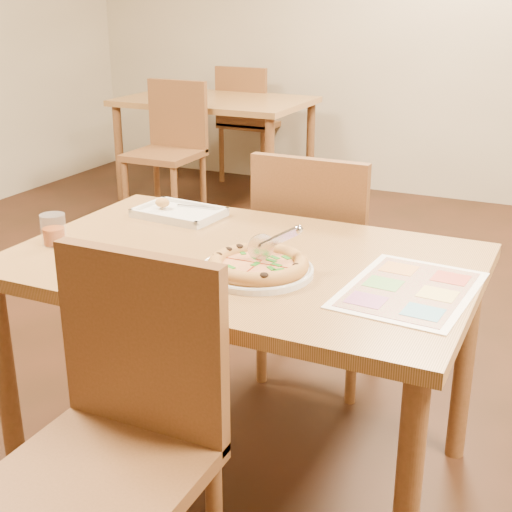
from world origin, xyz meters
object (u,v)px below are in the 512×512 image
at_px(dining_table, 243,284).
at_px(chair_near, 122,408).
at_px(bg_table, 215,111).
at_px(pizza_cutter, 274,241).
at_px(chair_far, 316,244).
at_px(appetizer_tray, 178,213).
at_px(plate, 256,271).
at_px(pizza, 258,265).
at_px(glass_tumbler, 54,231).
at_px(bg_chair_near, 171,134).
at_px(bg_chair_far, 246,110).
at_px(menu, 410,289).

height_order(dining_table, chair_near, chair_near).
bearing_deg(bg_table, pizza_cutter, -58.95).
xyz_separation_m(chair_far, appetizer_tray, (-0.37, -0.35, 0.16)).
xyz_separation_m(chair_near, plate, (0.09, 0.50, 0.16)).
relative_size(pizza, appetizer_tray, 0.92).
bearing_deg(plate, appetizer_tray, 141.92).
relative_size(chair_far, appetizer_tray, 1.61).
bearing_deg(pizza_cutter, pizza, -159.88).
bearing_deg(appetizer_tray, glass_tumbler, -114.66).
height_order(bg_table, bg_chair_near, bg_chair_near).
height_order(dining_table, bg_chair_far, bg_chair_far).
height_order(chair_near, plate, chair_near).
relative_size(bg_table, bg_chair_far, 2.77).
relative_size(pizza_cutter, menu, 0.27).
distance_m(bg_chair_near, pizza_cutter, 2.85).
height_order(dining_table, plate, plate).
bearing_deg(chair_near, pizza_cutter, 77.02).
distance_m(chair_far, bg_chair_far, 3.14).
height_order(bg_table, pizza_cutter, pizza_cutter).
distance_m(pizza_cutter, appetizer_tray, 0.59).
height_order(bg_table, bg_chair_far, bg_chair_far).
relative_size(pizza, menu, 0.64).
bearing_deg(plate, pizza, -33.24).
height_order(chair_far, appetizer_tray, chair_far).
height_order(chair_near, menu, chair_near).
height_order(dining_table, bg_chair_near, bg_chair_near).
bearing_deg(menu, plate, -171.07).
xyz_separation_m(bg_table, glass_tumbler, (1.05, -2.94, 0.13)).
bearing_deg(bg_table, chair_far, -53.95).
relative_size(bg_chair_near, menu, 1.12).
distance_m(appetizer_tray, glass_tumbler, 0.44).
height_order(bg_chair_near, appetizer_tray, bg_chair_near).
xyz_separation_m(pizza, menu, (0.39, 0.07, -0.03)).
bearing_deg(appetizer_tray, chair_near, -66.79).
distance_m(pizza_cutter, glass_tumbler, 0.68).
bearing_deg(chair_near, dining_table, 90.00).
height_order(chair_near, glass_tumbler, chair_near).
bearing_deg(dining_table, bg_chair_near, 126.05).
height_order(chair_far, pizza, chair_far).
bearing_deg(chair_far, bg_chair_near, -44.94).
height_order(bg_chair_near, plate, bg_chair_near).
bearing_deg(chair_near, pizza, 78.49).
xyz_separation_m(chair_far, glass_tumbler, (-0.55, -0.75, 0.19)).
relative_size(bg_chair_near, appetizer_tray, 1.61).
bearing_deg(chair_far, appetizer_tray, 43.20).
bearing_deg(chair_near, menu, 48.95).
bearing_deg(bg_chair_near, bg_table, 90.00).
bearing_deg(pizza, chair_near, -101.51).
bearing_deg(pizza_cutter, plate, -172.62).
bearing_deg(menu, dining_table, 175.27).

